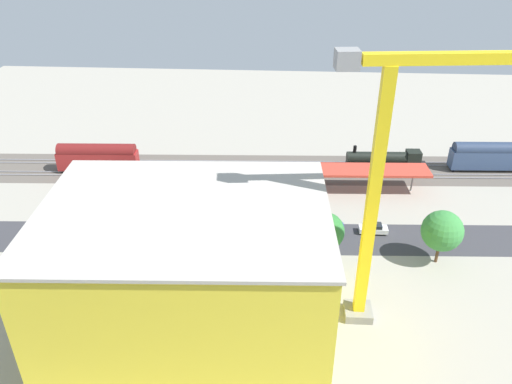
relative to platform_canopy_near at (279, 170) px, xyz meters
The scene contains 24 objects.
ground_plane 12.53m from the platform_canopy_near, 67.21° to the left, with size 183.84×183.84×0.00m, color #9E998C.
rail_bed 10.49m from the platform_canopy_near, 61.53° to the right, with size 114.90×13.57×0.01m, color #5B544C.
street_asphalt 17.90m from the platform_canopy_near, 74.81° to the left, with size 114.90×9.00×0.01m, color #38383D.
track_rails 10.42m from the platform_canopy_near, 61.53° to the right, with size 114.77×12.58×0.12m.
platform_canopy_near is the anchor object (origin of this frame).
locomotive 25.34m from the platform_canopy_near, 153.65° to the right, with size 16.78×3.22×4.80m.
passenger_coach 45.60m from the platform_canopy_near, 165.81° to the right, with size 18.18×3.85×6.20m.
freight_coach_far 37.57m from the platform_canopy_near, ahead, with size 16.42×3.77×6.06m.
parked_car_0 21.66m from the platform_canopy_near, 139.53° to the left, with size 4.74×1.86×1.73m.
parked_car_1 16.68m from the platform_canopy_near, 123.93° to the left, with size 4.58×1.85×1.78m.
parked_car_2 13.87m from the platform_canopy_near, 91.20° to the left, with size 4.49×1.86×1.73m.
parked_car_3 15.51m from the platform_canopy_near, 60.80° to the left, with size 4.60×2.01×1.67m.
parked_car_4 20.27m from the platform_canopy_near, 42.02° to the left, with size 4.07×1.84×1.69m.
construction_building 39.50m from the platform_canopy_near, 75.11° to the left, with size 32.39×23.98×17.94m, color yellow.
construction_roof_slab 41.58m from the platform_canopy_near, 75.11° to the left, with size 32.99×24.58×0.40m, color #B7B2A8.
tower_crane 40.11m from the platform_canopy_near, 112.69° to the left, with size 28.64×4.78×35.44m.
box_truck_0 20.40m from the platform_canopy_near, 73.72° to the left, with size 10.17×3.50×3.34m.
box_truck_1 22.64m from the platform_canopy_near, 57.65° to the left, with size 8.30×2.92×3.56m.
box_truck_2 20.21m from the platform_canopy_near, 97.48° to the left, with size 9.06×2.44×3.18m.
street_tree_0 26.71m from the platform_canopy_near, 53.11° to the left, with size 5.63×5.63×8.05m.
street_tree_1 31.41m from the platform_canopy_near, 43.89° to the left, with size 4.71×4.71×7.69m.
street_tree_2 23.85m from the platform_canopy_near, 108.02° to the left, with size 5.82×5.82×8.72m.
street_tree_3 32.70m from the platform_canopy_near, 139.50° to the left, with size 6.20×6.20×8.81m.
traffic_light 37.38m from the platform_canopy_near, 34.23° to the left, with size 0.50×0.36×6.39m.
Camera 1 is at (-5.60, 74.38, 47.80)m, focal length 35.37 mm.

